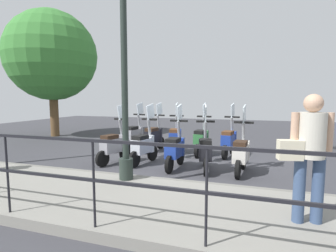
% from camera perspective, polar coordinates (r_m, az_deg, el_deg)
% --- Properties ---
extents(ground_plane, '(28.00, 28.00, 0.00)m').
position_cam_1_polar(ground_plane, '(7.20, 3.33, -7.43)').
color(ground_plane, '#38383D').
extents(promenade_walkway, '(2.20, 20.00, 0.15)m').
position_cam_1_polar(promenade_walkway, '(4.34, -7.62, -15.78)').
color(promenade_walkway, gray).
rests_on(promenade_walkway, ground_plane).
extents(fence_railing, '(0.04, 16.03, 1.07)m').
position_cam_1_polar(fence_railing, '(3.22, -15.95, -8.39)').
color(fence_railing, black).
rests_on(fence_railing, promenade_walkway).
extents(lamp_post_near, '(0.26, 0.90, 4.18)m').
position_cam_1_polar(lamp_post_near, '(4.93, -9.44, 9.64)').
color(lamp_post_near, '#232D28').
rests_on(lamp_post_near, promenade_walkway).
extents(pedestrian_with_bag, '(0.40, 0.63, 1.59)m').
position_cam_1_polar(pedestrian_with_bag, '(3.61, 28.37, -4.38)').
color(pedestrian_with_bag, '#384C70').
rests_on(pedestrian_with_bag, promenade_walkway).
extents(tree_large, '(3.82, 3.82, 5.40)m').
position_cam_1_polar(tree_large, '(12.68, -24.01, 13.75)').
color(tree_large, brown).
rests_on(tree_large, ground_plane).
extents(potted_palm, '(1.06, 0.66, 1.05)m').
position_cam_1_polar(potted_palm, '(9.94, 29.43, -1.84)').
color(potted_palm, '#9E5B3D').
rests_on(potted_palm, ground_plane).
extents(scooter_near_0, '(1.23, 0.44, 1.54)m').
position_cam_1_polar(scooter_near_0, '(6.06, 15.64, -5.58)').
color(scooter_near_0, black).
rests_on(scooter_near_0, ground_plane).
extents(scooter_near_1, '(1.22, 0.48, 1.54)m').
position_cam_1_polar(scooter_near_1, '(6.14, 8.12, -5.27)').
color(scooter_near_1, black).
rests_on(scooter_near_1, ground_plane).
extents(scooter_near_2, '(1.23, 0.44, 1.54)m').
position_cam_1_polar(scooter_near_2, '(6.26, 1.57, -4.98)').
color(scooter_near_2, black).
rests_on(scooter_near_2, ground_plane).
extents(scooter_near_3, '(1.22, 0.48, 1.54)m').
position_cam_1_polar(scooter_near_3, '(6.73, -5.34, -4.21)').
color(scooter_near_3, black).
rests_on(scooter_near_3, ground_plane).
extents(scooter_near_4, '(1.21, 0.52, 1.54)m').
position_cam_1_polar(scooter_near_4, '(6.90, -11.68, -4.06)').
color(scooter_near_4, black).
rests_on(scooter_near_4, ground_plane).
extents(scooter_far_0, '(1.23, 0.47, 1.54)m').
position_cam_1_polar(scooter_far_0, '(7.72, 13.14, -3.01)').
color(scooter_far_0, black).
rests_on(scooter_far_0, ground_plane).
extents(scooter_far_1, '(1.23, 0.44, 1.54)m').
position_cam_1_polar(scooter_far_1, '(7.78, 7.27, -2.82)').
color(scooter_far_1, black).
rests_on(scooter_far_1, ground_plane).
extents(scooter_far_2, '(1.23, 0.45, 1.54)m').
position_cam_1_polar(scooter_far_2, '(8.05, 1.58, -2.48)').
color(scooter_far_2, black).
rests_on(scooter_far_2, ground_plane).
extents(scooter_far_3, '(1.22, 0.47, 1.54)m').
position_cam_1_polar(scooter_far_3, '(8.32, -3.06, -2.20)').
color(scooter_far_3, black).
rests_on(scooter_far_3, ground_plane).
extents(scooter_far_4, '(1.22, 0.49, 1.54)m').
position_cam_1_polar(scooter_far_4, '(8.74, -7.30, -1.84)').
color(scooter_far_4, black).
rests_on(scooter_far_4, ground_plane).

